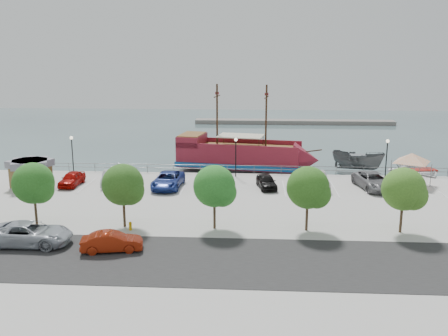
{
  "coord_description": "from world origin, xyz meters",
  "views": [
    {
      "loc": [
        1.92,
        -46.14,
        13.26
      ],
      "look_at": [
        -1.0,
        2.0,
        2.0
      ],
      "focal_mm": 40.0,
      "sensor_mm": 36.0,
      "label": 1
    }
  ],
  "objects": [
    {
      "name": "far_shore",
      "position": [
        10.0,
        55.0,
        -0.6
      ],
      "size": [
        40.0,
        3.0,
        0.8
      ],
      "primitive_type": "cube",
      "color": "gray",
      "rests_on": "ground"
    },
    {
      "name": "tree_c",
      "position": [
        -7.85,
        -10.07,
        3.3
      ],
      "size": [
        3.3,
        3.2,
        5.0
      ],
      "color": "#473321",
      "rests_on": "sidewalk"
    },
    {
      "name": "pirate_ship",
      "position": [
        1.4,
        13.32,
        0.84
      ],
      "size": [
        17.66,
        7.51,
        10.98
      ],
      "rotation": [
        0.0,
        0.0,
        -0.17
      ],
      "color": "maroon",
      "rests_on": "ground"
    },
    {
      "name": "dock_mid",
      "position": [
        8.37,
        9.2,
        -0.8
      ],
      "size": [
        7.18,
        4.61,
        0.4
      ],
      "primitive_type": "cube",
      "rotation": [
        0.0,
        0.0,
        -0.41
      ],
      "color": "gray",
      "rests_on": "ground"
    },
    {
      "name": "parked_car_e",
      "position": [
        3.24,
        1.99,
        0.69
      ],
      "size": [
        2.34,
        4.26,
        1.37
      ],
      "primitive_type": "imported",
      "rotation": [
        0.0,
        0.0,
        0.19
      ],
      "color": "black",
      "rests_on": "land_slab"
    },
    {
      "name": "parked_car_a",
      "position": [
        -16.47,
        1.81,
        0.71
      ],
      "size": [
        1.85,
        4.22,
        1.41
      ],
      "primitive_type": "imported",
      "rotation": [
        0.0,
        0.0,
        -0.04
      ],
      "color": "#A20904",
      "rests_on": "land_slab"
    },
    {
      "name": "tree_b",
      "position": [
        -14.85,
        -10.07,
        3.3
      ],
      "size": [
        3.3,
        3.2,
        5.0
      ],
      "color": "#473321",
      "rests_on": "sidewalk"
    },
    {
      "name": "lamp_post_mid",
      "position": [
        0.0,
        6.5,
        2.94
      ],
      "size": [
        0.36,
        0.36,
        4.28
      ],
      "color": "black",
      "rests_on": "land_slab"
    },
    {
      "name": "street",
      "position": [
        0.0,
        -16.0,
        0.01
      ],
      "size": [
        100.0,
        8.0,
        0.04
      ],
      "primitive_type": "cube",
      "color": "black",
      "rests_on": "land_slab"
    },
    {
      "name": "seawall_railing",
      "position": [
        0.0,
        7.8,
        0.53
      ],
      "size": [
        50.0,
        0.06,
        1.0
      ],
      "color": "slate",
      "rests_on": "land_slab"
    },
    {
      "name": "parked_car_g",
      "position": [
        13.82,
        2.43,
        0.81
      ],
      "size": [
        3.73,
        6.21,
        1.61
      ],
      "primitive_type": "imported",
      "rotation": [
        0.0,
        0.0,
        0.19
      ],
      "color": "slate",
      "rests_on": "land_slab"
    },
    {
      "name": "fire_hydrant",
      "position": [
        -7.35,
        -10.8,
        0.39
      ],
      "size": [
        0.25,
        0.25,
        0.71
      ],
      "rotation": [
        0.0,
        0.0,
        -0.18
      ],
      "color": "#CF9A0B",
      "rests_on": "sidewalk"
    },
    {
      "name": "tree_e",
      "position": [
        6.15,
        -10.07,
        3.3
      ],
      "size": [
        3.3,
        3.2,
        5.0
      ],
      "color": "#473321",
      "rests_on": "sidewalk"
    },
    {
      "name": "parked_car_c",
      "position": [
        -6.58,
        1.56,
        0.79
      ],
      "size": [
        2.88,
        5.77,
        1.57
      ],
      "primitive_type": "imported",
      "rotation": [
        0.0,
        0.0,
        -0.05
      ],
      "color": "navy",
      "rests_on": "land_slab"
    },
    {
      "name": "parked_car_b",
      "position": [
        -12.63,
        2.35,
        0.72
      ],
      "size": [
        2.14,
        4.52,
        1.43
      ],
      "primitive_type": "imported",
      "rotation": [
        0.0,
        0.0,
        0.15
      ],
      "color": "silver",
      "rests_on": "land_slab"
    },
    {
      "name": "speedboat",
      "position": [
        20.68,
        10.39,
        -0.27
      ],
      "size": [
        6.29,
        7.9,
        1.47
      ],
      "primitive_type": "imported",
      "rotation": [
        0.0,
        0.0,
        0.19
      ],
      "color": "white",
      "rests_on": "ground"
    },
    {
      "name": "land_slab",
      "position": [
        0.0,
        -21.0,
        -0.6
      ],
      "size": [
        100.0,
        58.0,
        1.2
      ],
      "primitive_type": "cube",
      "color": "#B3B1AD",
      "rests_on": "ground"
    },
    {
      "name": "patrol_boat",
      "position": [
        14.41,
        13.16,
        0.24
      ],
      "size": [
        6.78,
        5.16,
        2.48
      ],
      "primitive_type": "imported",
      "rotation": [
        0.0,
        0.0,
        1.08
      ],
      "color": "#525556",
      "rests_on": "ground"
    },
    {
      "name": "street_sedan",
      "position": [
        -7.62,
        -14.84,
        0.68
      ],
      "size": [
        4.34,
        2.22,
        1.36
      ],
      "primitive_type": "imported",
      "rotation": [
        0.0,
        0.0,
        1.77
      ],
      "color": "maroon",
      "rests_on": "street"
    },
    {
      "name": "shed",
      "position": [
        -20.37,
        1.11,
        1.47
      ],
      "size": [
        4.42,
        4.42,
        2.75
      ],
      "rotation": [
        0.0,
        0.0,
        -0.42
      ],
      "color": "brown",
      "rests_on": "land_slab"
    },
    {
      "name": "street_van",
      "position": [
        -13.73,
        -14.05,
        0.82
      ],
      "size": [
        5.94,
        2.75,
        1.65
      ],
      "primitive_type": "imported",
      "rotation": [
        0.0,
        0.0,
        1.57
      ],
      "color": "#A3A9B3",
      "rests_on": "street"
    },
    {
      "name": "dock_west",
      "position": [
        -13.75,
        9.2,
        -0.81
      ],
      "size": [
        6.84,
        2.98,
        0.38
      ],
      "primitive_type": "cube",
      "rotation": [
        0.0,
        0.0,
        0.17
      ],
      "color": "slate",
      "rests_on": "ground"
    },
    {
      "name": "tree_f",
      "position": [
        13.15,
        -10.07,
        3.3
      ],
      "size": [
        3.3,
        3.2,
        5.0
      ],
      "color": "#473321",
      "rests_on": "sidewalk"
    },
    {
      "name": "lamp_post_right",
      "position": [
        16.0,
        6.5,
        2.94
      ],
      "size": [
        0.36,
        0.36,
        4.28
      ],
      "color": "black",
      "rests_on": "land_slab"
    },
    {
      "name": "ground",
      "position": [
        0.0,
        0.0,
        -1.0
      ],
      "size": [
        160.0,
        160.0,
        0.0
      ],
      "primitive_type": "plane",
      "color": "#395156"
    },
    {
      "name": "dock_east",
      "position": [
        17.01,
        9.2,
        -0.79
      ],
      "size": [
        7.53,
        2.68,
        0.42
      ],
      "primitive_type": "cube",
      "rotation": [
        0.0,
        0.0,
        0.08
      ],
      "color": "gray",
      "rests_on": "ground"
    },
    {
      "name": "parked_car_f",
      "position": [
        8.24,
        2.48,
        0.81
      ],
      "size": [
        2.21,
        5.07,
        1.62
      ],
      "primitive_type": "imported",
      "rotation": [
        0.0,
        0.0,
        0.1
      ],
      "color": "silver",
      "rests_on": "land_slab"
    },
    {
      "name": "lamp_post_left",
      "position": [
        -18.0,
        6.5,
        2.94
      ],
      "size": [
        0.36,
        0.36,
        4.28
      ],
      "color": "black",
      "rests_on": "land_slab"
    },
    {
      "name": "sidewalk",
      "position": [
        0.0,
        -10.0,
        0.01
      ],
      "size": [
        100.0,
        4.0,
        0.05
      ],
      "primitive_type": "cube",
      "color": "#A5A39F",
      "rests_on": "land_slab"
    },
    {
      "name": "tree_d",
      "position": [
        -0.85,
        -10.07,
        3.3
      ],
      "size": [
        3.3,
        3.2,
        5.0
      ],
      "color": "#473321",
      "rests_on": "sidewalk"
    },
    {
      "name": "parked_car_d",
      "position": [
        -2.01,
        2.31,
        0.68
      ],
      "size": [
        2.41,
        4.88,
        1.36
      ],
      "primitive_type": "imported",
      "rotation": [
        0.0,
        0.0,
        -0.11
      ],
      "color": "#14341C",
      "rests_on": "land_slab"
    },
    {
      "name": "canopy_tent",
      "position": [
        17.97,
        4.42,
        3.25
      ],
      "size": [
        5.59,
        5.59,
        3.73
      ],
      "rotation": [
        0.0,
        0.0,
        0.29
      ],
      "color": "slate",
      "rests_on": "land_slab"
    }
  ]
}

